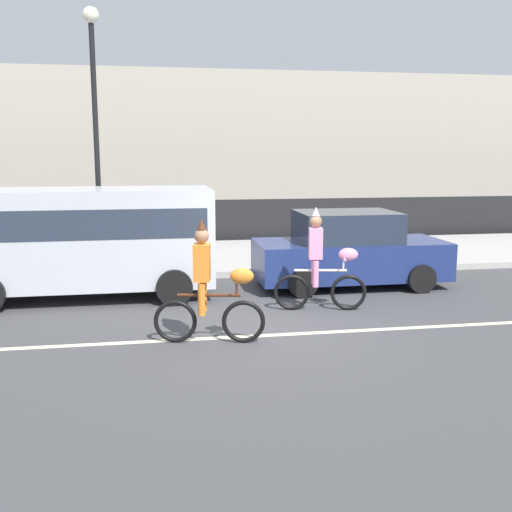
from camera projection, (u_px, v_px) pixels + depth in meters
ground_plane at (265, 326)px, 10.09m from camera, size 80.00×80.00×0.00m
road_centre_line at (271, 335)px, 9.60m from camera, size 36.00×0.14×0.01m
sidewalk_curb at (221, 257)px, 16.38m from camera, size 60.00×5.00×0.15m
fence_line at (211, 222)px, 19.09m from camera, size 40.00×0.08×1.40m
building_backdrop at (245, 149)px, 27.45m from camera, size 28.00×8.00×6.04m
parade_cyclist_orange at (210, 289)px, 9.10m from camera, size 1.70×0.54×1.92m
parade_cyclist_pink at (321, 266)px, 11.00m from camera, size 1.70×0.54×1.92m
parked_van_silver at (90, 234)px, 11.97m from camera, size 5.00×2.22×2.18m
parked_car_navy at (349, 251)px, 12.99m from camera, size 4.10×1.92×1.64m
street_lamp_post at (95, 102)px, 13.28m from camera, size 0.36×0.36×5.86m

